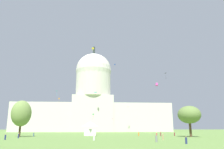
% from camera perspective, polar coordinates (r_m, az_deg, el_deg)
% --- Properties ---
extents(capitol_building, '(126.35, 30.10, 72.75)m').
position_cam_1_polar(capitol_building, '(187.93, -4.89, -7.15)').
color(capitol_building, beige).
rests_on(capitol_building, ground_plane).
extents(event_tent, '(5.14, 7.25, 5.73)m').
position_cam_1_polar(event_tent, '(96.79, -5.63, -13.56)').
color(event_tent, white).
rests_on(event_tent, ground_plane).
extents(tree_west_far, '(9.49, 9.21, 13.11)m').
position_cam_1_polar(tree_west_far, '(90.22, -22.13, -9.18)').
color(tree_west_far, '#42301E').
rests_on(tree_west_far, ground_plane).
extents(tree_east_mid, '(10.06, 10.19, 11.08)m').
position_cam_1_polar(tree_east_mid, '(87.94, 19.10, -9.68)').
color(tree_east_mid, '#4C3823').
rests_on(tree_east_mid, ground_plane).
extents(person_tan_near_tree_west, '(0.54, 0.54, 1.69)m').
position_cam_1_polar(person_tan_near_tree_west, '(63.53, 12.87, -15.29)').
color(person_tan_near_tree_west, tan).
rests_on(person_tan_near_tree_west, ground_plane).
extents(person_orange_edge_east, '(0.45, 0.45, 1.67)m').
position_cam_1_polar(person_orange_edge_east, '(92.93, 6.83, -14.84)').
color(person_orange_edge_east, orange).
rests_on(person_orange_edge_east, ground_plane).
extents(person_white_mid_left, '(0.63, 0.63, 1.73)m').
position_cam_1_polar(person_white_mid_left, '(59.98, -4.59, -15.69)').
color(person_white_mid_left, silver).
rests_on(person_white_mid_left, ground_plane).
extents(person_maroon_front_left, '(0.39, 0.39, 1.55)m').
position_cam_1_polar(person_maroon_front_left, '(97.07, 15.66, -14.42)').
color(person_maroon_front_left, maroon).
rests_on(person_maroon_front_left, ground_plane).
extents(person_navy_near_tent, '(0.54, 0.54, 1.49)m').
position_cam_1_polar(person_navy_near_tent, '(49.72, 18.40, -15.68)').
color(person_navy_near_tent, navy).
rests_on(person_navy_near_tent, ground_plane).
extents(person_navy_front_center, '(0.57, 0.57, 1.53)m').
position_cam_1_polar(person_navy_front_center, '(69.64, -25.57, -14.23)').
color(person_navy_front_center, navy).
rests_on(person_navy_front_center, ground_plane).
extents(person_denim_lawn_far_right, '(0.46, 0.46, 1.56)m').
position_cam_1_polar(person_denim_lawn_far_right, '(91.20, -19.36, -14.25)').
color(person_denim_lawn_far_right, '#3D5684').
rests_on(person_denim_lawn_far_right, ground_plane).
extents(person_navy_back_right, '(0.48, 0.48, 1.55)m').
position_cam_1_polar(person_navy_back_right, '(78.14, -22.77, -14.24)').
color(person_navy_back_right, navy).
rests_on(person_navy_back_right, ground_plane).
extents(person_red_back_center, '(0.52, 0.52, 1.50)m').
position_cam_1_polar(person_red_back_center, '(88.60, 11.34, -14.80)').
color(person_red_back_center, red).
rests_on(person_red_back_center, ground_plane).
extents(person_maroon_deep_crowd, '(0.39, 0.39, 1.78)m').
position_cam_1_polar(person_maroon_deep_crowd, '(91.26, 12.32, -14.61)').
color(person_maroon_deep_crowd, maroon).
rests_on(person_maroon_deep_crowd, ground_plane).
extents(person_grey_mid_center, '(0.60, 0.60, 1.72)m').
position_cam_1_polar(person_grey_mid_center, '(53.95, 11.24, -15.76)').
color(person_grey_mid_center, gray).
rests_on(person_grey_mid_center, ground_plane).
extents(kite_black_mid, '(1.06, 1.56, 3.26)m').
position_cam_1_polar(kite_black_mid, '(128.76, 13.64, 0.06)').
color(kite_black_mid, black).
extents(kite_orange_mid, '(0.80, 0.59, 3.22)m').
position_cam_1_polar(kite_orange_mid, '(161.89, -13.36, -6.09)').
color(kite_orange_mid, orange).
extents(kite_magenta_mid, '(1.28, 1.36, 1.51)m').
position_cam_1_polar(kite_magenta_mid, '(116.44, 11.33, -2.50)').
color(kite_magenta_mid, '#D1339E').
extents(kite_turquoise_mid, '(1.41, 1.63, 3.56)m').
position_cam_1_polar(kite_turquoise_mid, '(157.08, -13.99, -4.38)').
color(kite_turquoise_mid, teal).
extents(kite_pink_low, '(0.84, 0.76, 1.02)m').
position_cam_1_polar(kite_pink_low, '(164.38, 0.17, -11.23)').
color(kite_pink_low, pink).
extents(kite_red_mid, '(1.75, 1.79, 3.41)m').
position_cam_1_polar(kite_red_mid, '(168.15, 4.31, -8.39)').
color(kite_red_mid, red).
extents(kite_cyan_low, '(1.51, 1.35, 0.29)m').
position_cam_1_polar(kite_cyan_low, '(87.42, -4.07, -4.88)').
color(kite_cyan_low, '#33BCDB').
extents(kite_green_low, '(0.87, 0.86, 3.17)m').
position_cam_1_polar(kite_green_low, '(127.63, -4.80, -10.10)').
color(kite_green_low, green).
extents(kite_blue_high, '(0.66, 0.91, 0.98)m').
position_cam_1_polar(kite_blue_high, '(133.98, 0.73, 2.58)').
color(kite_blue_high, blue).
extents(kite_yellow_high, '(1.44, 1.45, 2.86)m').
position_cam_1_polar(kite_yellow_high, '(158.51, -4.91, 6.65)').
color(kite_yellow_high, yellow).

